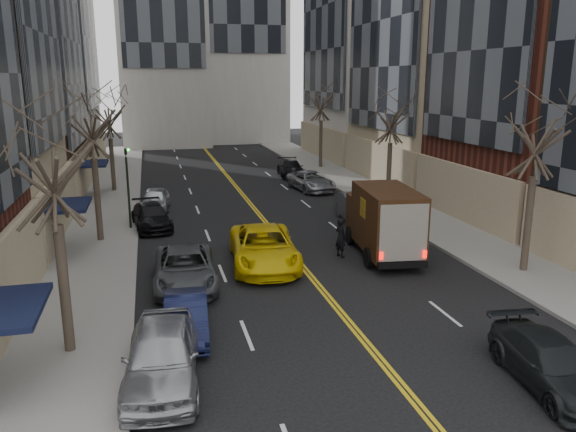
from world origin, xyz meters
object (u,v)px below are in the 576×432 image
ups_truck (384,221)px  pedestrian (341,237)px  observer_sedan (551,363)px  taxi (264,247)px

ups_truck → pedestrian: 2.09m
observer_sedan → pedestrian: pedestrian is taller
pedestrian → taxi: bearing=74.7°
taxi → pedestrian: 3.68m
ups_truck → taxi: ups_truck is taller
ups_truck → pedestrian: size_ratio=3.33×
ups_truck → pedestrian: (-1.94, 0.29, -0.71)m
taxi → pedestrian: bearing=11.4°
observer_sedan → pedestrian: size_ratio=2.52×
observer_sedan → pedestrian: 12.01m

